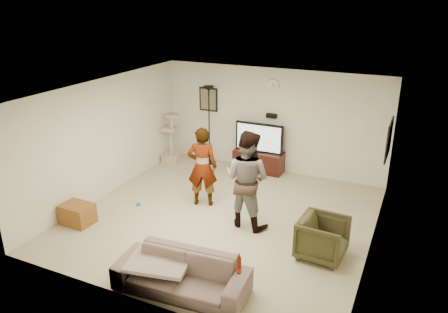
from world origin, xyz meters
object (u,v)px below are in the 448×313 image
at_px(tv, 259,138).
at_px(sofa, 182,274).
at_px(floor_lamp, 209,126).
at_px(person_right, 247,179).
at_px(beer_bottle, 239,265).
at_px(armchair, 323,238).
at_px(person_left, 202,167).
at_px(cat_tree, 171,137).
at_px(side_table, 77,214).
at_px(tv_stand, 259,161).

distance_m(tv, sofa, 4.88).
relative_size(floor_lamp, sofa, 1.01).
height_order(person_right, beer_bottle, person_right).
bearing_deg(beer_bottle, armchair, 66.88).
relative_size(floor_lamp, person_left, 1.20).
height_order(person_left, armchair, person_left).
bearing_deg(tv, floor_lamp, -178.73).
bearing_deg(cat_tree, armchair, -30.76).
distance_m(cat_tree, side_table, 3.59).
height_order(tv_stand, person_right, person_right).
bearing_deg(beer_bottle, floor_lamp, 120.98).
xyz_separation_m(tv_stand, armchair, (2.28, -3.06, 0.10)).
bearing_deg(cat_tree, tv, 8.45).
distance_m(person_right, side_table, 3.28).
distance_m(floor_lamp, side_table, 4.04).
bearing_deg(side_table, tv_stand, 60.86).
xyz_separation_m(tv, beer_bottle, (1.53, -4.80, -0.16)).
bearing_deg(person_left, person_right, 141.10).
bearing_deg(tv_stand, person_left, -100.44).
height_order(person_right, armchair, person_right).
bearing_deg(person_left, tv_stand, -119.61).
height_order(beer_bottle, side_table, beer_bottle).
xyz_separation_m(cat_tree, beer_bottle, (3.82, -4.47, 0.05)).
xyz_separation_m(tv_stand, tv, (0.00, 0.00, 0.61)).
distance_m(cat_tree, armchair, 5.32).
height_order(tv, floor_lamp, floor_lamp).
bearing_deg(cat_tree, floor_lamp, 18.07).
bearing_deg(person_right, beer_bottle, 118.34).
xyz_separation_m(tv_stand, side_table, (-2.18, -3.90, -0.06)).
relative_size(person_left, side_table, 2.86).
bearing_deg(beer_bottle, tv_stand, 107.71).
bearing_deg(person_right, person_left, -11.19).
relative_size(tv_stand, sofa, 0.62).
relative_size(tv, armchair, 1.55).
relative_size(person_left, armchair, 2.16).
distance_m(sofa, side_table, 2.95).
distance_m(tv_stand, person_right, 2.77).
xyz_separation_m(cat_tree, person_left, (1.88, -1.84, 0.18)).
relative_size(cat_tree, person_right, 0.70).
distance_m(person_right, sofa, 2.31).
xyz_separation_m(person_right, side_table, (-2.91, -1.32, -0.73)).
bearing_deg(tv_stand, armchair, -53.26).
height_order(tv, beer_bottle, tv).
bearing_deg(side_table, beer_bottle, -13.70).
distance_m(tv, beer_bottle, 5.05).
bearing_deg(tv, person_right, -74.14).
distance_m(tv_stand, armchair, 3.81).
height_order(tv_stand, cat_tree, cat_tree).
relative_size(sofa, beer_bottle, 7.86).
distance_m(person_right, armchair, 1.72).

